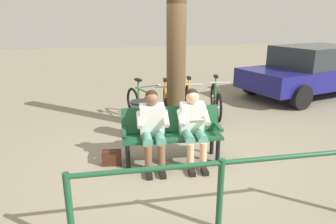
# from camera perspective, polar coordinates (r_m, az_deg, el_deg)

# --- Properties ---
(ground_plane) EXTENTS (40.00, 40.00, 0.00)m
(ground_plane) POSITION_cam_1_polar(r_m,az_deg,el_deg) (5.23, 1.46, -8.31)
(ground_plane) COLOR gray
(bench) EXTENTS (1.63, 0.60, 0.87)m
(bench) POSITION_cam_1_polar(r_m,az_deg,el_deg) (4.96, 0.63, -3.42)
(bench) COLOR #194C2D
(bench) RESTS_ON ground
(person_reading) EXTENTS (0.51, 0.79, 1.20)m
(person_reading) POSITION_cam_1_polar(r_m,az_deg,el_deg) (4.81, 4.73, -2.14)
(person_reading) COLOR white
(person_reading) RESTS_ON ground
(person_companion) EXTENTS (0.51, 0.79, 1.20)m
(person_companion) POSITION_cam_1_polar(r_m,az_deg,el_deg) (4.71, -2.88, -2.52)
(person_companion) COLOR white
(person_companion) RESTS_ON ground
(handbag) EXTENTS (0.31, 0.17, 0.24)m
(handbag) POSITION_cam_1_polar(r_m,az_deg,el_deg) (4.99, -10.51, -8.41)
(handbag) COLOR #3F1E14
(handbag) RESTS_ON ground
(tree_trunk) EXTENTS (0.38, 0.38, 3.46)m
(tree_trunk) POSITION_cam_1_polar(r_m,az_deg,el_deg) (5.97, 1.56, 12.23)
(tree_trunk) COLOR #4C3823
(tree_trunk) RESTS_ON ground
(litter_bin) EXTENTS (0.39, 0.39, 0.75)m
(litter_bin) POSITION_cam_1_polar(r_m,az_deg,el_deg) (5.88, -5.12, -1.47)
(litter_bin) COLOR slate
(litter_bin) RESTS_ON ground
(bicycle_orange) EXTENTS (0.56, 1.65, 0.94)m
(bicycle_orange) POSITION_cam_1_polar(r_m,az_deg,el_deg) (7.37, 8.96, 2.15)
(bicycle_orange) COLOR black
(bicycle_orange) RESTS_ON ground
(bicycle_purple) EXTENTS (0.51, 1.66, 0.94)m
(bicycle_purple) POSITION_cam_1_polar(r_m,az_deg,el_deg) (7.11, 3.97, 1.76)
(bicycle_purple) COLOR black
(bicycle_purple) RESTS_ON ground
(bicycle_red) EXTENTS (0.50, 1.66, 0.94)m
(bicycle_red) POSITION_cam_1_polar(r_m,az_deg,el_deg) (6.86, -0.48, 1.24)
(bicycle_red) COLOR black
(bicycle_red) RESTS_ON ground
(bicycle_black) EXTENTS (0.64, 1.62, 0.94)m
(bicycle_black) POSITION_cam_1_polar(r_m,az_deg,el_deg) (6.91, -4.85, 1.28)
(bicycle_black) COLOR black
(bicycle_black) RESTS_ON ground
(railing_fence) EXTENTS (3.20, 0.18, 0.85)m
(railing_fence) POSITION_cam_1_polar(r_m,az_deg,el_deg) (3.37, 9.87, -12.62)
(railing_fence) COLOR #194C2D
(railing_fence) RESTS_ON ground
(parked_car) EXTENTS (4.51, 2.79, 1.47)m
(parked_car) POSITION_cam_1_polar(r_m,az_deg,el_deg) (10.02, 25.34, 7.14)
(parked_car) COLOR navy
(parked_car) RESTS_ON ground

